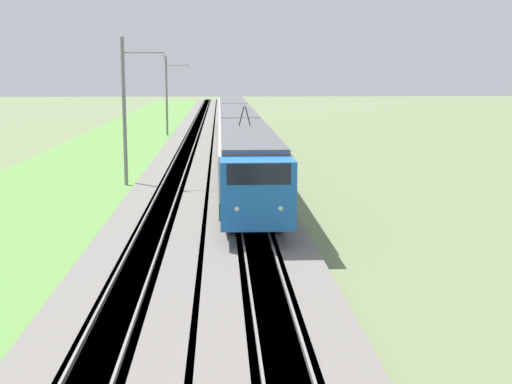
# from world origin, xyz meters

# --- Properties ---
(ballast_main) EXTENTS (240.00, 4.40, 0.30)m
(ballast_main) POSITION_xyz_m (50.00, 0.00, 0.15)
(ballast_main) COLOR slate
(ballast_main) RESTS_ON ground
(ballast_adjacent) EXTENTS (240.00, 4.40, 0.30)m
(ballast_adjacent) POSITION_xyz_m (50.00, -4.22, 0.15)
(ballast_adjacent) COLOR slate
(ballast_adjacent) RESTS_ON ground
(track_main) EXTENTS (240.00, 1.57, 0.45)m
(track_main) POSITION_xyz_m (50.00, 0.00, 0.16)
(track_main) COLOR #4C4238
(track_main) RESTS_ON ground
(track_adjacent) EXTENTS (240.00, 1.57, 0.45)m
(track_adjacent) POSITION_xyz_m (50.00, -4.22, 0.16)
(track_adjacent) COLOR #4C4238
(track_adjacent) RESTS_ON ground
(grass_verge) EXTENTS (240.00, 9.85, 0.12)m
(grass_verge) POSITION_xyz_m (50.00, 7.17, 0.06)
(grass_verge) COLOR #5B8E42
(grass_verge) RESTS_ON ground
(passenger_train) EXTENTS (65.01, 2.94, 4.90)m
(passenger_train) POSITION_xyz_m (54.97, -4.22, 2.28)
(passenger_train) COLOR blue
(passenger_train) RESTS_ON ground
(catenary_mast_mid) EXTENTS (0.22, 2.56, 8.82)m
(catenary_mast_mid) POSITION_xyz_m (39.28, 2.74, 4.55)
(catenary_mast_mid) COLOR slate
(catenary_mast_mid) RESTS_ON ground
(catenary_mast_far) EXTENTS (0.22, 2.56, 8.42)m
(catenary_mast_far) POSITION_xyz_m (73.48, 2.74, 4.35)
(catenary_mast_far) COLOR slate
(catenary_mast_far) RESTS_ON ground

